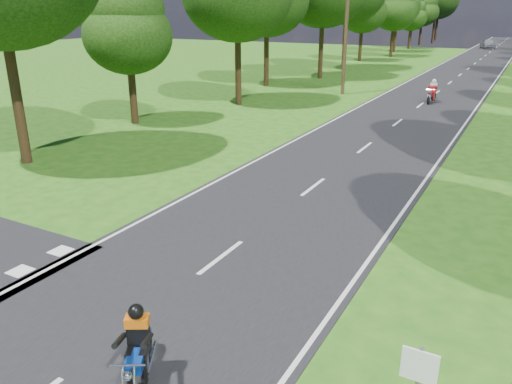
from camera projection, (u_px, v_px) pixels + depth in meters
The scene contains 7 objects.
ground at pixel (172, 295), 10.87m from camera, with size 160.00×160.00×0.00m, color #225814.
main_road at pixel (468, 69), 52.03m from camera, with size 7.00×140.00×0.02m, color black.
road_markings at pixel (464, 70), 50.54m from camera, with size 7.40×140.00×0.01m.
telegraph_pole at pixel (346, 36), 35.22m from camera, with size 1.20×0.26×8.00m.
rider_near_blue at pixel (136, 349), 8.01m from camera, with size 0.57×1.71×1.42m, color #0D3698, non-canonical shape.
rider_far_red at pixel (432, 91), 32.82m from camera, with size 0.62×1.85×1.54m, color maroon, non-canonical shape.
distant_car at pixel (488, 44), 78.03m from camera, with size 1.75×4.34×1.48m, color #A6A8AD.
Camera 1 is at (6.14, -7.38, 5.87)m, focal length 35.00 mm.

